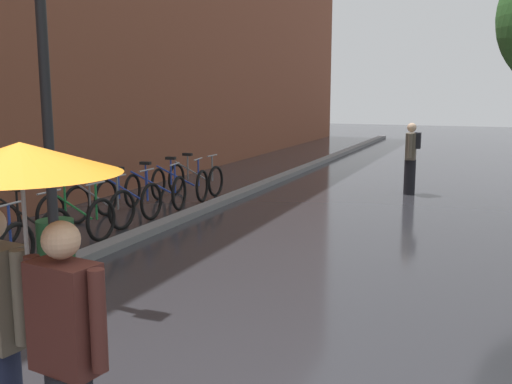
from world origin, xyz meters
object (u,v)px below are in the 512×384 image
Objects in this scene: parked_bicycle_1 at (29,227)px; parked_bicycle_3 at (99,206)px; parked_bicycle_5 at (155,191)px; pedestrian_walking_midground at (411,157)px; parked_bicycle_2 at (76,216)px; parked_bicycle_4 at (128,198)px; couple_under_umbrella at (26,265)px; street_lamp_post at (45,86)px; parked_bicycle_6 at (180,184)px; litter_bin at (57,254)px; parked_bicycle_7 at (196,179)px.

parked_bicycle_3 is (-0.03, 1.73, 0.00)m from parked_bicycle_1.
pedestrian_walking_midground is at bearing 39.15° from parked_bicycle_5.
parked_bicycle_2 is (0.13, 0.90, 0.00)m from parked_bicycle_1.
parked_bicycle_4 is 7.83m from couple_under_umbrella.
parked_bicycle_2 is 0.97× the size of parked_bicycle_3.
parked_bicycle_3 is (-0.16, 0.83, 0.00)m from parked_bicycle_2.
parked_bicycle_5 is 0.28× the size of street_lamp_post.
couple_under_umbrella is (3.79, -5.06, 1.02)m from parked_bicycle_2.
parked_bicycle_5 is 0.55× the size of couple_under_umbrella.
couple_under_umbrella reaches higher than parked_bicycle_6.
pedestrian_walking_midground reaches higher than parked_bicycle_2.
street_lamp_post is (1.69, -3.08, 2.04)m from parked_bicycle_3.
parked_bicycle_2 is 3.54m from parked_bicycle_6.
parked_bicycle_3 is at bearing 118.24° from litter_bin.
couple_under_umbrella reaches higher than litter_bin.
parked_bicycle_4 is 1.00× the size of parked_bicycle_7.
pedestrian_walking_midground is (4.53, 2.73, 0.50)m from parked_bicycle_6.
parked_bicycle_3 is 1.04× the size of parked_bicycle_7.
litter_bin is at bearing -56.09° from parked_bicycle_2.
parked_bicycle_2 and parked_bicycle_6 have the same top height.
parked_bicycle_7 is 1.28× the size of litter_bin.
parked_bicycle_1 is 0.95× the size of parked_bicycle_6.
street_lamp_post is at bearing -74.67° from parked_bicycle_6.
litter_bin is 8.92m from pedestrian_walking_midground.
parked_bicycle_1 and parked_bicycle_5 have the same top height.
litter_bin is (1.47, -5.64, 0.05)m from parked_bicycle_6.
parked_bicycle_7 is 10.20m from couple_under_umbrella.
couple_under_umbrella is at bearing -65.89° from parked_bicycle_6.
parked_bicycle_7 is 0.27× the size of street_lamp_post.
parked_bicycle_7 is at bearing 103.81° from street_lamp_post.
parked_bicycle_4 is 1.28× the size of litter_bin.
litter_bin is at bearing -61.76° from parked_bicycle_3.
couple_under_umbrella is at bearing -46.71° from parked_bicycle_1.
parked_bicycle_3 is 1.74m from parked_bicycle_5.
parked_bicycle_6 reaches higher than litter_bin.
parked_bicycle_4 is 0.94× the size of parked_bicycle_6.
parked_bicycle_3 is 3.33m from litter_bin.
parked_bicycle_5 is 5.48m from street_lamp_post.
parked_bicycle_2 is at bearing 82.01° from parked_bicycle_1.
litter_bin is at bearing -75.37° from parked_bicycle_6.
parked_bicycle_1 is 0.99× the size of parked_bicycle_2.
street_lamp_post is 2.50× the size of pedestrian_walking_midground.
parked_bicycle_6 is 1.36× the size of litter_bin.
couple_under_umbrella is at bearing -93.43° from pedestrian_walking_midground.
parked_bicycle_7 is (-0.09, 4.32, 0.00)m from parked_bicycle_2.
parked_bicycle_2 is at bearing 123.91° from litter_bin.
pedestrian_walking_midground reaches higher than parked_bicycle_7.
parked_bicycle_5 reaches higher than litter_bin.
parked_bicycle_4 is 0.52× the size of couple_under_umbrella.
street_lamp_post reaches higher than parked_bicycle_7.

